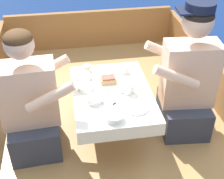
{
  "coord_description": "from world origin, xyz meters",
  "views": [
    {
      "loc": [
        -0.3,
        -1.8,
        2.04
      ],
      "look_at": [
        0.0,
        0.04,
        0.73
      ],
      "focal_mm": 50.0,
      "sensor_mm": 36.0,
      "label": 1
    }
  ],
  "objects_px": {
    "person_starboard": "(187,81)",
    "coffee_cup_starboard": "(125,69)",
    "tin_can": "(87,69)",
    "sandwich": "(108,80)",
    "person_port": "(31,106)",
    "coffee_cup_port": "(129,88)"
  },
  "relations": [
    {
      "from": "person_port",
      "to": "coffee_cup_port",
      "type": "height_order",
      "value": "person_port"
    },
    {
      "from": "person_port",
      "to": "tin_can",
      "type": "relative_size",
      "value": 14.5
    },
    {
      "from": "person_port",
      "to": "sandwich",
      "type": "xyz_separation_m",
      "value": [
        0.58,
        0.13,
        0.08
      ]
    },
    {
      "from": "person_port",
      "to": "person_starboard",
      "type": "bearing_deg",
      "value": -1.3
    },
    {
      "from": "tin_can",
      "to": "sandwich",
      "type": "bearing_deg",
      "value": -53.76
    },
    {
      "from": "tin_can",
      "to": "person_port",
      "type": "bearing_deg",
      "value": -142.96
    },
    {
      "from": "sandwich",
      "to": "coffee_cup_starboard",
      "type": "height_order",
      "value": "sandwich"
    },
    {
      "from": "person_starboard",
      "to": "coffee_cup_starboard",
      "type": "height_order",
      "value": "person_starboard"
    },
    {
      "from": "coffee_cup_port",
      "to": "coffee_cup_starboard",
      "type": "height_order",
      "value": "coffee_cup_port"
    },
    {
      "from": "coffee_cup_port",
      "to": "tin_can",
      "type": "xyz_separation_m",
      "value": [
        -0.28,
        0.34,
        -0.01
      ]
    },
    {
      "from": "coffee_cup_starboard",
      "to": "person_starboard",
      "type": "bearing_deg",
      "value": -27.33
    },
    {
      "from": "person_starboard",
      "to": "coffee_cup_port",
      "type": "height_order",
      "value": "person_starboard"
    },
    {
      "from": "person_port",
      "to": "sandwich",
      "type": "height_order",
      "value": "person_port"
    },
    {
      "from": "sandwich",
      "to": "tin_can",
      "type": "xyz_separation_m",
      "value": [
        -0.14,
        0.2,
        -0.0
      ]
    },
    {
      "from": "sandwich",
      "to": "tin_can",
      "type": "relative_size",
      "value": 1.8
    },
    {
      "from": "sandwich",
      "to": "coffee_cup_starboard",
      "type": "xyz_separation_m",
      "value": [
        0.15,
        0.14,
        -0.01
      ]
    },
    {
      "from": "person_starboard",
      "to": "sandwich",
      "type": "xyz_separation_m",
      "value": [
        -0.6,
        0.09,
        0.02
      ]
    },
    {
      "from": "coffee_cup_port",
      "to": "tin_can",
      "type": "height_order",
      "value": "coffee_cup_port"
    },
    {
      "from": "person_port",
      "to": "coffee_cup_port",
      "type": "xyz_separation_m",
      "value": [
        0.71,
        -0.01,
        0.08
      ]
    },
    {
      "from": "coffee_cup_starboard",
      "to": "coffee_cup_port",
      "type": "bearing_deg",
      "value": -94.07
    },
    {
      "from": "coffee_cup_starboard",
      "to": "tin_can",
      "type": "height_order",
      "value": "tin_can"
    },
    {
      "from": "person_starboard",
      "to": "tin_can",
      "type": "bearing_deg",
      "value": -15.94
    }
  ]
}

